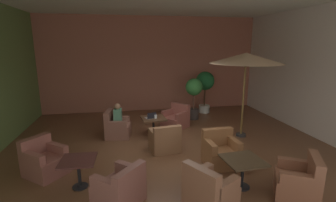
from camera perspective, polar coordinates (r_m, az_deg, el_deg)
name	(u,v)px	position (r m, az deg, el deg)	size (l,w,h in m)	color
ground_plane	(171,149)	(7.24, 0.67, -10.98)	(9.57, 9.04, 0.02)	brown
wall_back_brick	(151,64)	(11.08, -3.87, 8.40)	(9.57, 0.08, 4.11)	#A5604B
wall_right_plain	(325,74)	(8.91, 32.34, 5.34)	(0.08, 9.04, 4.11)	silver
cafe_table_front_left	(153,121)	(8.00, -3.38, -4.72)	(0.81, 0.81, 0.62)	black
armchair_front_left_north	(176,119)	(8.92, 1.84, -4.18)	(1.08, 1.08, 0.82)	#904D42
armchair_front_left_east	(117,127)	(8.19, -11.68, -5.94)	(0.85, 0.85, 0.87)	brown
armchair_front_left_south	(165,141)	(7.02, -0.75, -9.09)	(0.87, 0.82, 0.78)	#8D6040
cafe_table_front_right	(78,165)	(5.57, -19.91, -13.70)	(0.72, 0.72, 0.62)	black
armchair_front_right_north	(44,161)	(6.46, -26.58, -12.29)	(1.08, 1.07, 0.85)	brown
armchair_front_right_east	(120,189)	(4.94, -10.97, -19.31)	(1.06, 1.06, 0.79)	brown
cafe_table_mid_center	(243,165)	(5.47, 16.84, -13.85)	(0.83, 0.83, 0.62)	black
armchair_mid_center_north	(299,182)	(5.62, 27.83, -16.21)	(1.04, 1.06, 0.89)	brown
armchair_mid_center_east	(221,152)	(6.38, 12.03, -11.46)	(0.82, 0.76, 0.86)	brown
armchair_mid_center_south	(209,192)	(4.81, 9.51, -19.95)	(1.04, 1.04, 0.89)	brown
patio_umbrella_tall_red	(246,59)	(8.01, 17.52, 9.25)	(2.22, 2.22, 2.67)	#2D2D2D
potted_tree_left_corner	(194,92)	(9.77, 5.99, 1.97)	(0.67, 0.67, 1.63)	#372F2C
potted_tree_mid_left	(205,84)	(10.78, 8.50, 3.81)	(0.80, 0.80, 1.79)	silver
patron_blue_shirt	(118,115)	(8.06, -11.49, -3.17)	(0.27, 0.35, 0.68)	#4C7E60
iced_drink_cup	(156,117)	(7.88, -2.87, -3.63)	(0.08, 0.08, 0.11)	white
open_laptop	(151,117)	(7.90, -3.93, -3.63)	(0.37, 0.32, 0.20)	#9EA0A5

